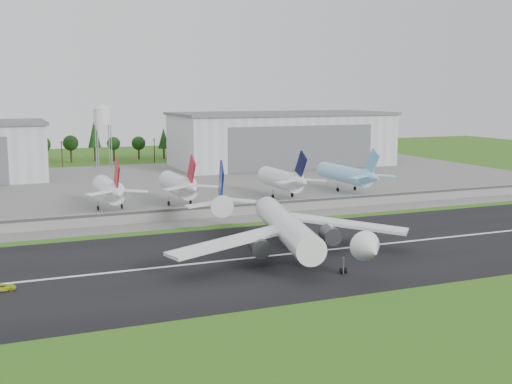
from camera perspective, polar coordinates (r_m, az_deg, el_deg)
name	(u,v)px	position (r m, az deg, el deg)	size (l,w,h in m)	color
ground	(283,269)	(127.68, 2.41, -6.85)	(600.00, 600.00, 0.00)	#3A6016
runway	(263,257)	(136.49, 0.65, -5.78)	(320.00, 60.00, 0.10)	black
runway_centerline	(263,257)	(136.48, 0.65, -5.76)	(220.00, 1.00, 0.02)	white
apron	(147,187)	(239.73, -9.67, 0.47)	(320.00, 150.00, 0.10)	slate
blast_fence	(200,212)	(177.40, -5.03, -1.81)	(240.00, 0.61, 3.50)	gray
hangar_east	(281,139)	(304.86, 2.27, 4.74)	(102.00, 47.00, 25.20)	silver
water_tower	(102,114)	(300.35, -13.49, 6.72)	(8.40, 8.40, 29.40)	#99999E
utility_poles	(110,164)	(317.68, -12.86, 2.41)	(230.00, 3.00, 12.00)	black
treeline	(105,161)	(332.40, -13.29, 2.67)	(320.00, 16.00, 22.00)	black
main_airliner	(287,233)	(137.10, 2.79, -3.64)	(55.86, 58.78, 18.17)	white
ground_vehicle	(3,287)	(122.01, -21.60, -7.88)	(2.07, 4.48, 1.25)	#B6CD18
parked_jet_red_a	(110,190)	(192.75, -12.83, 0.19)	(7.36, 31.29, 16.72)	white
parked_jet_red_b	(181,185)	(197.30, -6.72, 0.60)	(7.36, 31.29, 16.91)	silver
parked_jet_navy	(284,179)	(209.33, 2.55, 1.12)	(7.36, 31.29, 16.89)	white
parked_jet_skyblue	(349,174)	(226.25, 8.25, 1.56)	(7.36, 37.29, 16.70)	#91D5FB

